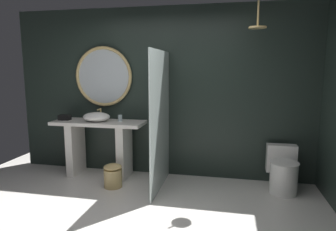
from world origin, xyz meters
The scene contains 10 objects.
back_wall_panel centered at (0.00, 1.90, 1.30)m, with size 4.80×0.10×2.60m, color #1E2823.
vanity_counter centered at (-0.94, 1.58, 0.54)m, with size 1.42×0.50×0.87m.
vessel_sink centered at (-0.96, 1.55, 0.94)m, with size 0.42×0.35×0.18m.
tumbler_cup centered at (-0.60, 1.63, 0.92)m, with size 0.07×0.07×0.10m, color silver.
tissue_box centered at (-1.50, 1.56, 0.91)m, with size 0.18×0.11×0.08m, color black.
round_wall_mirror centered at (-0.94, 1.81, 1.55)m, with size 0.95×0.05×0.95m.
shower_glass_panel centered at (0.11, 1.30, 0.96)m, with size 0.02×1.11×1.92m, color silver.
rain_shower_head centered at (1.35, 1.33, 2.21)m, with size 0.22×0.22×0.33m.
toilet centered at (1.79, 1.51, 0.28)m, with size 0.41×0.54×0.61m.
waste_bin centered at (-0.56, 1.17, 0.17)m, with size 0.26×0.26×0.34m.
Camera 1 is at (1.03, -2.60, 1.67)m, focal length 31.55 mm.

